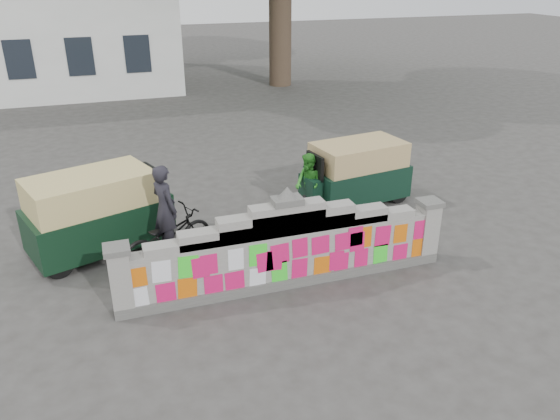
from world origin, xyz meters
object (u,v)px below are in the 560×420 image
at_px(cyclist_bike, 168,237).
at_px(cyclist_rider, 166,220).
at_px(rickshaw_right, 355,172).
at_px(rickshaw_left, 97,212).
at_px(pedestrian, 308,184).

distance_m(cyclist_bike, cyclist_rider, 0.38).
bearing_deg(rickshaw_right, cyclist_rider, 8.68).
xyz_separation_m(cyclist_bike, rickshaw_left, (-1.30, 0.93, 0.35)).
xyz_separation_m(pedestrian, rickshaw_left, (-4.88, -0.34, 0.13)).
bearing_deg(rickshaw_right, cyclist_bike, 8.68).
height_order(pedestrian, rickshaw_left, rickshaw_left).
relative_size(cyclist_bike, rickshaw_left, 0.65).
distance_m(pedestrian, rickshaw_left, 4.89).
bearing_deg(cyclist_bike, pedestrian, -95.16).
xyz_separation_m(cyclist_bike, pedestrian, (3.58, 1.27, 0.22)).
distance_m(cyclist_rider, rickshaw_right, 5.19).
relative_size(cyclist_rider, pedestrian, 1.21).
distance_m(cyclist_rider, pedestrian, 3.80).
height_order(rickshaw_left, rickshaw_right, rickshaw_left).
height_order(cyclist_bike, pedestrian, pedestrian).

